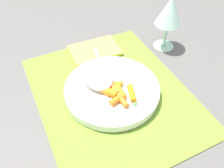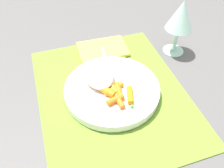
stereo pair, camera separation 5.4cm
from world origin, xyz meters
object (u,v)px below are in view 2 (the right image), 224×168
fork (109,76)px  wine_glass (181,17)px  plate (112,90)px  napkin (103,49)px  rice_mound (98,74)px  carrot_portion (116,93)px

fork → wine_glass: bearing=108.3°
fork → wine_glass: wine_glass is taller
plate → fork: size_ratio=1.23×
wine_glass → napkin: (-0.06, -0.20, -0.10)m
plate → wine_glass: size_ratio=1.45×
rice_mound → carrot_portion: 0.07m
plate → carrot_portion: 0.03m
plate → fork: fork is taller
carrot_portion → wine_glass: wine_glass is taller
rice_mound → wine_glass: bearing=105.4°
rice_mound → carrot_portion: rice_mound is taller
rice_mound → plate: bearing=30.8°
carrot_portion → wine_glass: size_ratio=0.56×
rice_mound → fork: (0.00, 0.03, -0.01)m
plate → rice_mound: 0.05m
wine_glass → napkin: size_ratio=1.13×
carrot_portion → napkin: size_ratio=0.64×
carrot_portion → fork: 0.06m
fork → napkin: fork is taller
plate → wine_glass: wine_glass is taller
carrot_portion → wine_glass: 0.28m
rice_mound → carrot_portion: size_ratio=1.20×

